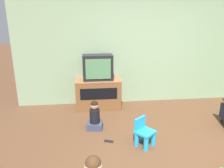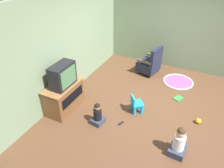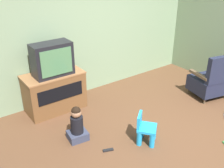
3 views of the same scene
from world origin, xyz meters
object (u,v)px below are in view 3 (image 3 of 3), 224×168
(black_armchair, at_px, (211,81))
(child_watching_center, at_px, (77,126))
(remote_control, at_px, (108,150))
(television, at_px, (52,59))
(tv_cabinet, at_px, (54,91))
(yellow_kid_chair, at_px, (146,130))

(black_armchair, height_order, child_watching_center, black_armchair)
(child_watching_center, relative_size, remote_control, 3.51)
(television, bearing_deg, child_watching_center, -97.16)
(television, xyz_separation_m, remote_control, (0.09, -1.41, -0.94))
(remote_control, bearing_deg, black_armchair, -156.62)
(black_armchair, height_order, remote_control, black_armchair)
(tv_cabinet, xyz_separation_m, child_watching_center, (-0.12, -0.99, -0.11))
(television, distance_m, child_watching_center, 1.18)
(yellow_kid_chair, distance_m, remote_control, 0.60)
(tv_cabinet, bearing_deg, black_armchair, -27.37)
(yellow_kid_chair, height_order, remote_control, yellow_kid_chair)
(television, distance_m, remote_control, 1.70)
(black_armchair, bearing_deg, yellow_kid_chair, 21.36)
(tv_cabinet, height_order, yellow_kid_chair, tv_cabinet)
(television, height_order, yellow_kid_chair, television)
(television, relative_size, yellow_kid_chair, 1.41)
(yellow_kid_chair, height_order, child_watching_center, child_watching_center)
(television, relative_size, remote_control, 4.09)
(television, bearing_deg, yellow_kid_chair, -67.46)
(television, xyz_separation_m, child_watching_center, (-0.12, -0.93, -0.71))
(tv_cabinet, distance_m, child_watching_center, 1.00)
(tv_cabinet, distance_m, black_armchair, 2.89)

